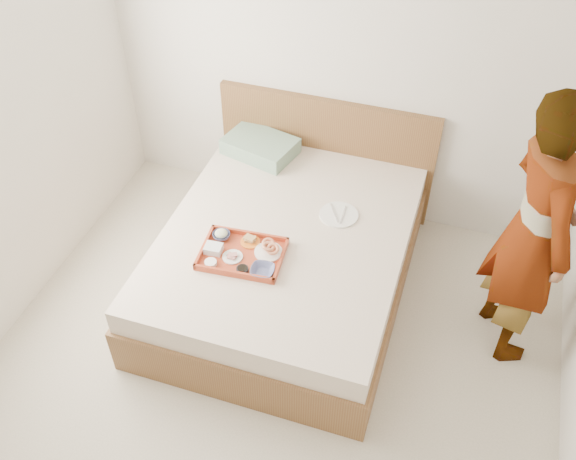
# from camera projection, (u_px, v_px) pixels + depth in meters

# --- Properties ---
(ground) EXTENTS (3.50, 4.00, 0.01)m
(ground) POSITION_uv_depth(u_px,v_px,m) (252.00, 410.00, 3.83)
(ground) COLOR beige
(ground) RESTS_ON ground
(wall_back) EXTENTS (3.50, 0.01, 2.60)m
(wall_back) POSITION_uv_depth(u_px,v_px,m) (349.00, 56.00, 4.32)
(wall_back) COLOR silver
(wall_back) RESTS_ON ground
(bed) EXTENTS (1.65, 2.00, 0.53)m
(bed) POSITION_uv_depth(u_px,v_px,m) (286.00, 260.00, 4.36)
(bed) COLOR brown
(bed) RESTS_ON ground
(headboard) EXTENTS (1.65, 0.06, 0.95)m
(headboard) POSITION_uv_depth(u_px,v_px,m) (326.00, 154.00, 4.89)
(headboard) COLOR brown
(headboard) RESTS_ON ground
(pillow) EXTENTS (0.58, 0.46, 0.12)m
(pillow) POSITION_uv_depth(u_px,v_px,m) (260.00, 146.00, 4.77)
(pillow) COLOR gray
(pillow) RESTS_ON bed
(tray) EXTENTS (0.54, 0.42, 0.05)m
(tray) POSITION_uv_depth(u_px,v_px,m) (242.00, 254.00, 4.00)
(tray) COLOR #AF4027
(tray) RESTS_ON bed
(prawn_plate) EXTENTS (0.19, 0.19, 0.01)m
(prawn_plate) POSITION_uv_depth(u_px,v_px,m) (268.00, 252.00, 4.02)
(prawn_plate) COLOR white
(prawn_plate) RESTS_ON tray
(navy_bowl_big) EXTENTS (0.16, 0.16, 0.04)m
(navy_bowl_big) POSITION_uv_depth(u_px,v_px,m) (263.00, 271.00, 3.89)
(navy_bowl_big) COLOR navy
(navy_bowl_big) RESTS_ON tray
(sauce_dish) EXTENTS (0.08, 0.08, 0.03)m
(sauce_dish) POSITION_uv_depth(u_px,v_px,m) (242.00, 270.00, 3.90)
(sauce_dish) COLOR black
(sauce_dish) RESTS_ON tray
(meat_plate) EXTENTS (0.14, 0.14, 0.01)m
(meat_plate) POSITION_uv_depth(u_px,v_px,m) (233.00, 257.00, 3.99)
(meat_plate) COLOR white
(meat_plate) RESTS_ON tray
(bread_plate) EXTENTS (0.14, 0.14, 0.01)m
(bread_plate) POSITION_uv_depth(u_px,v_px,m) (250.00, 242.00, 4.09)
(bread_plate) COLOR orange
(bread_plate) RESTS_ON tray
(salad_bowl) EXTENTS (0.12, 0.12, 0.04)m
(salad_bowl) POSITION_uv_depth(u_px,v_px,m) (221.00, 235.00, 4.11)
(salad_bowl) COLOR navy
(salad_bowl) RESTS_ON tray
(plastic_tub) EXTENTS (0.11, 0.10, 0.05)m
(plastic_tub) POSITION_uv_depth(u_px,v_px,m) (213.00, 249.00, 4.01)
(plastic_tub) COLOR silver
(plastic_tub) RESTS_ON tray
(cheese_round) EXTENTS (0.08, 0.08, 0.03)m
(cheese_round) POSITION_uv_depth(u_px,v_px,m) (211.00, 263.00, 3.94)
(cheese_round) COLOR white
(cheese_round) RESTS_ON tray
(dinner_plate) EXTENTS (0.31, 0.31, 0.01)m
(dinner_plate) POSITION_uv_depth(u_px,v_px,m) (339.00, 215.00, 4.29)
(dinner_plate) COLOR white
(dinner_plate) RESTS_ON bed
(person) EXTENTS (0.67, 0.79, 1.83)m
(person) POSITION_uv_depth(u_px,v_px,m) (534.00, 232.00, 3.62)
(person) COLOR #EFE5D0
(person) RESTS_ON ground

